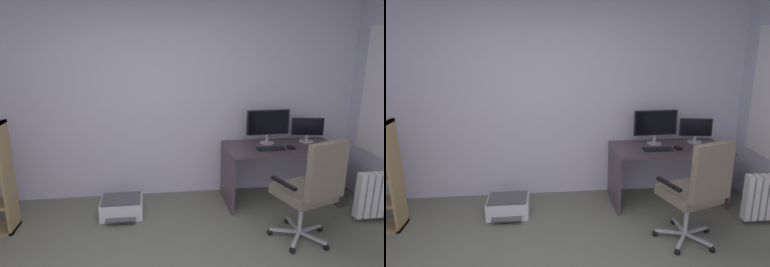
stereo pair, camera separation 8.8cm
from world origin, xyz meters
TOP-DOWN VIEW (x-y plane):
  - wall_back at (0.00, 2.29)m, footprint 5.39×0.10m
  - desk at (1.58, 1.83)m, footprint 1.40×0.66m
  - monitor_main at (1.44, 1.98)m, footprint 0.56×0.18m
  - monitor_secondary at (1.97, 1.98)m, footprint 0.40×0.18m
  - keyboard at (1.39, 1.71)m, footprint 0.34×0.14m
  - computer_mouse at (1.65, 1.71)m, footprint 0.07×0.11m
  - office_chair at (1.50, 0.85)m, footprint 0.64×0.69m
  - printer at (-0.41, 1.68)m, footprint 0.48×0.45m

SIDE VIEW (x-z plane):
  - printer at x=-0.41m, z-range 0.00..0.22m
  - desk at x=1.58m, z-range 0.17..0.91m
  - office_chair at x=1.50m, z-range 0.06..1.18m
  - keyboard at x=1.39m, z-range 0.74..0.76m
  - computer_mouse at x=1.65m, z-range 0.74..0.77m
  - monitor_secondary at x=1.97m, z-range 0.76..1.08m
  - monitor_main at x=1.44m, z-range 0.78..1.21m
  - wall_back at x=0.00m, z-range 0.00..2.53m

